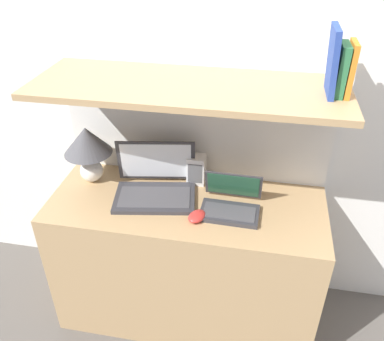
% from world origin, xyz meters
% --- Properties ---
extents(wall_back, '(6.00, 0.05, 2.40)m').
position_xyz_m(wall_back, '(0.00, 0.59, 1.20)').
color(wall_back, white).
rests_on(wall_back, ground_plane).
extents(desk, '(1.33, 0.52, 0.77)m').
position_xyz_m(desk, '(0.00, 0.26, 0.38)').
color(desk, tan).
rests_on(desk, ground_plane).
extents(back_riser, '(1.33, 0.04, 1.32)m').
position_xyz_m(back_riser, '(0.00, 0.54, 0.66)').
color(back_riser, white).
rests_on(back_riser, ground_plane).
extents(shelf, '(1.33, 0.47, 0.03)m').
position_xyz_m(shelf, '(0.00, 0.33, 1.33)').
color(shelf, tan).
rests_on(shelf, back_riser).
extents(table_lamp, '(0.24, 0.24, 0.30)m').
position_xyz_m(table_lamp, '(-0.52, 0.37, 0.97)').
color(table_lamp, white).
rests_on(table_lamp, desk).
extents(laptop_large, '(0.43, 0.34, 0.25)m').
position_xyz_m(laptop_large, '(-0.16, 0.31, 0.82)').
color(laptop_large, '#333338').
rests_on(laptop_large, desk).
extents(laptop_small, '(0.27, 0.22, 0.17)m').
position_xyz_m(laptop_small, '(0.21, 0.25, 0.81)').
color(laptop_small, '#333338').
rests_on(laptop_small, desk).
extents(computer_mouse, '(0.10, 0.12, 0.04)m').
position_xyz_m(computer_mouse, '(0.07, 0.15, 0.79)').
color(computer_mouse, red).
rests_on(computer_mouse, desk).
extents(router_box, '(0.09, 0.08, 0.15)m').
position_xyz_m(router_box, '(0.02, 0.45, 0.84)').
color(router_box, white).
rests_on(router_box, desk).
extents(book_orange, '(0.02, 0.12, 0.21)m').
position_xyz_m(book_orange, '(0.63, 0.33, 1.45)').
color(book_orange, orange).
rests_on(book_orange, shelf).
extents(book_green, '(0.03, 0.12, 0.20)m').
position_xyz_m(book_green, '(0.59, 0.33, 1.44)').
color(book_green, '#2D7042').
rests_on(book_green, shelf).
extents(book_blue, '(0.04, 0.17, 0.26)m').
position_xyz_m(book_blue, '(0.56, 0.33, 1.47)').
color(book_blue, '#284293').
rests_on(book_blue, shelf).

